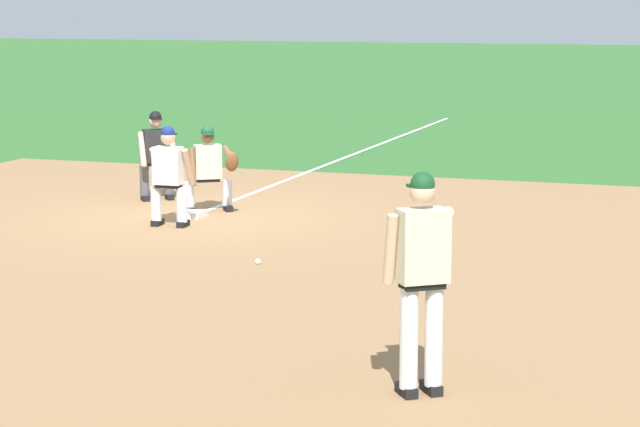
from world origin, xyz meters
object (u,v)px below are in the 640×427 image
at_px(baserunner, 169,172).
at_px(umpire, 156,152).
at_px(first_baseman, 210,165).
at_px(first_base_bag, 192,214).
at_px(pitcher, 422,269).
at_px(baseball, 258,262).

height_order(baserunner, umpire, same).
relative_size(first_baseman, umpire, 0.92).
height_order(first_base_bag, baserunner, baserunner).
relative_size(pitcher, umpire, 1.27).
relative_size(first_base_bag, baserunner, 0.26).
bearing_deg(baseball, first_baseman, 32.19).
distance_m(first_base_bag, baserunner, 1.12).
distance_m(baserunner, umpire, 2.49).
height_order(baseball, baserunner, baserunner).
xyz_separation_m(baseball, baserunner, (2.04, 2.18, 0.76)).
relative_size(first_base_bag, pitcher, 0.20).
bearing_deg(first_baseman, pitcher, -145.60).
bearing_deg(pitcher, baseball, 36.03).
xyz_separation_m(baseball, pitcher, (-4.36, -3.17, 1.02)).
bearing_deg(first_baseman, baseball, -147.81).
relative_size(first_base_bag, umpire, 0.26).
bearing_deg(baserunner, first_base_bag, 2.37).
bearing_deg(umpire, first_baseman, -122.13).
relative_size(pitcher, first_baseman, 1.39).
distance_m(pitcher, first_baseman, 9.37).
xyz_separation_m(baseball, umpire, (4.19, 3.43, 0.76)).
bearing_deg(umpire, pitcher, -142.31).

